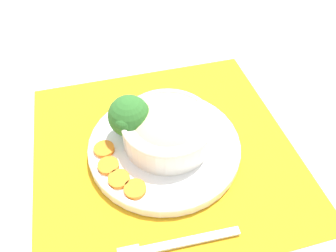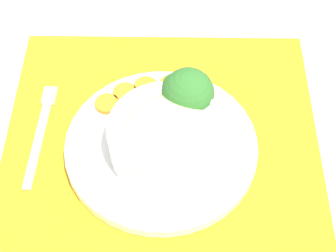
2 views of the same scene
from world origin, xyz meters
The scene contains 10 objects.
ground_plane centered at (0.00, 0.00, 0.00)m, with size 4.00×4.00×0.00m, color beige.
placemat centered at (0.00, 0.00, 0.00)m, with size 0.51×0.52×0.00m.
plate centered at (0.00, 0.00, 0.02)m, with size 0.28×0.28×0.02m.
bowl centered at (0.01, -0.01, 0.05)m, with size 0.16×0.16×0.07m.
broccoli_floret centered at (0.03, 0.06, 0.07)m, with size 0.08×0.08×0.09m.
carrot_slice_near centered at (0.00, 0.11, 0.02)m, with size 0.04×0.04×0.01m.
carrot_slice_middle centered at (-0.04, 0.10, 0.02)m, with size 0.04×0.04×0.01m.
carrot_slice_far centered at (-0.07, 0.09, 0.02)m, with size 0.04×0.04×0.01m.
carrot_slice_extra centered at (-0.09, 0.06, 0.02)m, with size 0.04×0.04×0.01m.
fork centered at (-0.18, 0.02, 0.01)m, with size 0.03×0.18×0.01m.
Camera 1 is at (-0.38, 0.05, 0.48)m, focal length 35.00 mm.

